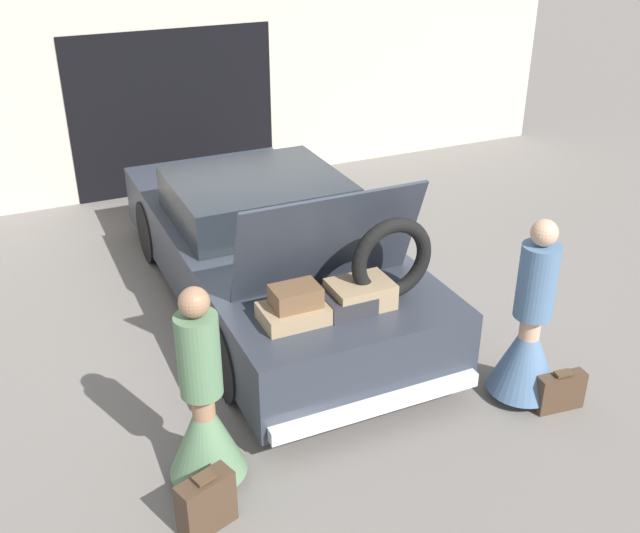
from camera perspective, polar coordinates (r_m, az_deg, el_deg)
The scene contains 7 objects.
ground_plane at distance 7.86m, azimuth -3.87°, elevation -2.50°, with size 40.00×40.00×0.00m, color slate.
garage_wall_back at distance 10.54m, azimuth -11.28°, elevation 13.05°, with size 12.00×0.14×2.80m.
car at distance 7.57m, azimuth -3.95°, elevation 1.35°, with size 1.94×4.72×1.75m.
person_left at distance 5.39m, azimuth -8.82°, elevation -11.18°, with size 0.56×0.56×1.59m.
person_right at distance 6.37m, azimuth 15.61°, elevation -5.22°, with size 0.59×0.59×1.63m.
suitcase_beside_left_person at distance 5.28m, azimuth -8.66°, elevation -17.39°, with size 0.42×0.28×0.45m.
suitcase_beside_right_person at distance 6.53m, azimuth 17.83°, elevation -9.05°, with size 0.42×0.17×0.36m.
Camera 1 is at (-2.34, -6.41, 3.90)m, focal length 42.00 mm.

